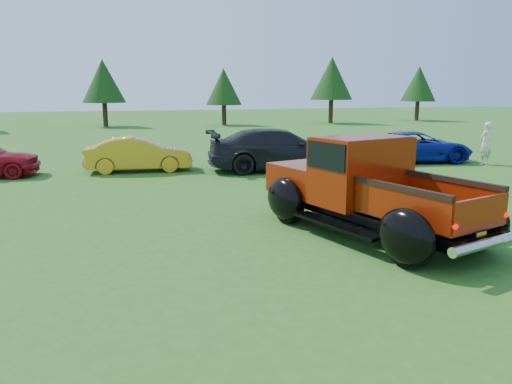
# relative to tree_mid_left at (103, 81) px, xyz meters

# --- Properties ---
(ground) EXTENTS (120.00, 120.00, 0.00)m
(ground) POSITION_rel_tree_mid_left_xyz_m (3.00, -31.00, -3.38)
(ground) COLOR #27601B
(ground) RESTS_ON ground
(tree_mid_left) EXTENTS (3.20, 3.20, 5.00)m
(tree_mid_left) POSITION_rel_tree_mid_left_xyz_m (0.00, 0.00, 0.00)
(tree_mid_left) COLOR #332114
(tree_mid_left) RESTS_ON ground
(tree_mid_right) EXTENTS (2.82, 2.82, 4.40)m
(tree_mid_right) POSITION_rel_tree_mid_left_xyz_m (9.00, -1.00, -0.41)
(tree_mid_right) COLOR #332114
(tree_mid_right) RESTS_ON ground
(tree_east) EXTENTS (3.46, 3.46, 5.40)m
(tree_east) POSITION_rel_tree_mid_left_xyz_m (18.00, -1.50, 0.27)
(tree_east) COLOR #332114
(tree_east) RESTS_ON ground
(tree_far_east) EXTENTS (3.07, 3.07, 4.80)m
(tree_far_east) POSITION_rel_tree_mid_left_xyz_m (27.00, -0.50, -0.14)
(tree_far_east) COLOR #332114
(tree_far_east) RESTS_ON ground
(pickup_truck) EXTENTS (3.49, 5.42, 1.89)m
(pickup_truck) POSITION_rel_tree_mid_left_xyz_m (4.66, -31.07, -2.48)
(pickup_truck) COLOR black
(pickup_truck) RESTS_ON ground
(show_car_yellow) EXTENTS (3.70, 1.53, 1.19)m
(show_car_yellow) POSITION_rel_tree_mid_left_xyz_m (0.93, -22.21, -2.79)
(show_car_yellow) COLOR orange
(show_car_yellow) RESTS_ON ground
(show_car_grey) EXTENTS (5.20, 2.53, 1.46)m
(show_car_grey) POSITION_rel_tree_mid_left_xyz_m (5.68, -23.41, -2.65)
(show_car_grey) COLOR black
(show_car_grey) RESTS_ON ground
(show_car_blue) EXTENTS (4.51, 2.64, 1.18)m
(show_car_blue) POSITION_rel_tree_mid_left_xyz_m (11.50, -23.05, -2.79)
(show_car_blue) COLOR navy
(show_car_blue) RESTS_ON ground
(spectator) EXTENTS (0.66, 0.52, 1.61)m
(spectator) POSITION_rel_tree_mid_left_xyz_m (13.54, -24.44, -2.58)
(spectator) COLOR beige
(spectator) RESTS_ON ground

